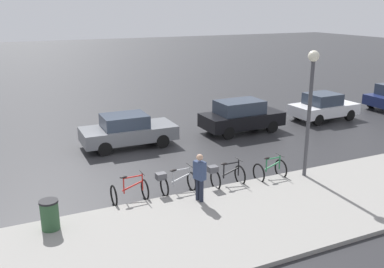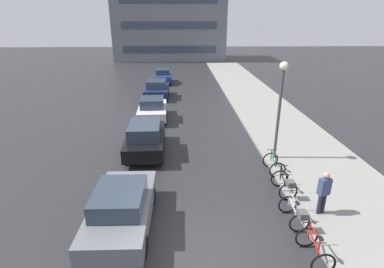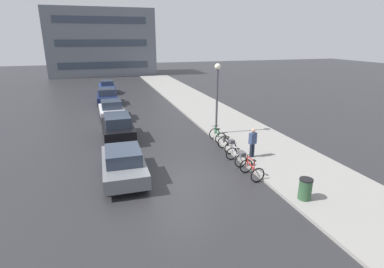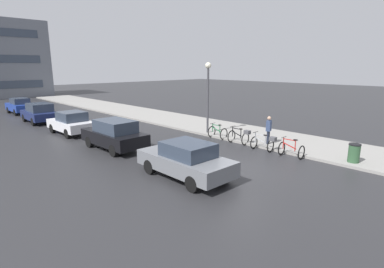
{
  "view_description": "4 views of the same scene",
  "coord_description": "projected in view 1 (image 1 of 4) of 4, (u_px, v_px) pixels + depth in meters",
  "views": [
    {
      "loc": [
        16.07,
        -4.43,
        6.38
      ],
      "look_at": [
        1.95,
        2.18,
        1.68
      ],
      "focal_mm": 40.0,
      "sensor_mm": 36.0,
      "label": 1
    },
    {
      "loc": [
        -0.56,
        -7.5,
        6.67
      ],
      "look_at": [
        -0.05,
        5.4,
        1.66
      ],
      "focal_mm": 28.0,
      "sensor_mm": 36.0,
      "label": 2
    },
    {
      "loc": [
        -3.37,
        -12.44,
        6.43
      ],
      "look_at": [
        0.99,
        1.52,
        1.73
      ],
      "focal_mm": 28.0,
      "sensor_mm": 36.0,
      "label": 3
    },
    {
      "loc": [
        -10.8,
        -7.83,
        4.63
      ],
      "look_at": [
        0.6,
        3.87,
        0.91
      ],
      "focal_mm": 28.0,
      "sensor_mm": 36.0,
      "label": 4
    }
  ],
  "objects": [
    {
      "name": "bicycle_third",
      "position": [
        225.0,
        175.0,
        15.45
      ],
      "size": [
        0.77,
        1.36,
        1.03
      ],
      "color": "black",
      "rests_on": "ground"
    },
    {
      "name": "car_white",
      "position": [
        323.0,
        107.0,
        24.69
      ],
      "size": [
        2.04,
        3.92,
        1.56
      ],
      "color": "silver",
      "rests_on": "ground"
    },
    {
      "name": "ground_plane",
      "position": [
        124.0,
        167.0,
        17.57
      ],
      "size": [
        140.0,
        140.0,
        0.0
      ],
      "primitive_type": "plane",
      "color": "#28282B"
    },
    {
      "name": "bicycle_farthest",
      "position": [
        270.0,
        170.0,
        16.14
      ],
      "size": [
        0.78,
        1.1,
        0.96
      ],
      "color": "black",
      "rests_on": "ground"
    },
    {
      "name": "bicycle_second",
      "position": [
        174.0,
        181.0,
        14.92
      ],
      "size": [
        0.75,
        1.39,
        1.0
      ],
      "color": "black",
      "rests_on": "ground"
    },
    {
      "name": "streetlamp",
      "position": [
        311.0,
        95.0,
        15.48
      ],
      "size": [
        0.4,
        0.4,
        4.87
      ],
      "color": "#424247",
      "rests_on": "ground"
    },
    {
      "name": "trash_bin",
      "position": [
        50.0,
        217.0,
        12.33
      ],
      "size": [
        0.55,
        0.55,
        1.04
      ],
      "color": "#2D5133",
      "rests_on": "ground"
    },
    {
      "name": "car_grey",
      "position": [
        128.0,
        130.0,
        19.98
      ],
      "size": [
        1.99,
        4.39,
        1.54
      ],
      "color": "slate",
      "rests_on": "ground"
    },
    {
      "name": "bicycle_nearest",
      "position": [
        130.0,
        191.0,
        14.31
      ],
      "size": [
        0.76,
        1.17,
        1.01
      ],
      "color": "black",
      "rests_on": "ground"
    },
    {
      "name": "pedestrian",
      "position": [
        200.0,
        176.0,
        14.01
      ],
      "size": [
        0.45,
        0.35,
        1.78
      ],
      "color": "#1E2333",
      "rests_on": "ground"
    },
    {
      "name": "car_black",
      "position": [
        241.0,
        116.0,
        22.3
      ],
      "size": [
        1.99,
        4.3,
        1.68
      ],
      "color": "black",
      "rests_on": "ground"
    }
  ]
}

